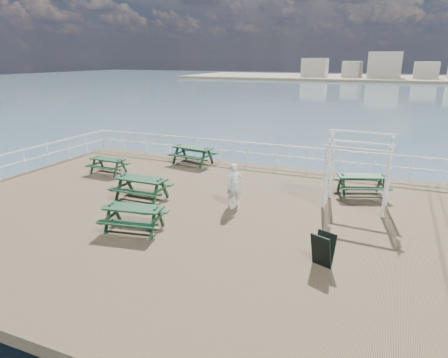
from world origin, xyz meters
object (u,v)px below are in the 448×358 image
picnic_table_b (193,152)px  picnic_table_c (362,181)px  picnic_table_a (141,184)px  trellis_arbor (357,174)px  picnic_table_d (108,163)px  picnic_table_e (134,213)px  person (234,185)px

picnic_table_b → picnic_table_c: picnic_table_b is taller
picnic_table_a → picnic_table_c: picnic_table_a is taller
picnic_table_a → trellis_arbor: size_ratio=0.71×
picnic_table_d → trellis_arbor: (10.80, -0.08, 0.70)m
picnic_table_e → person: size_ratio=1.28×
picnic_table_c → person: (-4.06, -3.01, 0.20)m
picnic_table_e → picnic_table_d: bearing=125.3°
picnic_table_b → picnic_table_e: size_ratio=1.11×
picnic_table_a → picnic_table_c: size_ratio=0.86×
picnic_table_d → trellis_arbor: 10.82m
person → picnic_table_c: bearing=3.7°
person → trellis_arbor: bearing=-10.9°
trellis_arbor → picnic_table_c: bearing=89.6°
picnic_table_c → picnic_table_d: picnic_table_c is taller
picnic_table_a → trellis_arbor: 7.75m
trellis_arbor → picnic_table_a: bearing=-158.8°
picnic_table_a → picnic_table_c: 8.35m
trellis_arbor → person: 4.28m
picnic_table_e → person: 3.75m
picnic_table_b → trellis_arbor: 8.62m
trellis_arbor → person: trellis_arbor is taller
picnic_table_a → picnic_table_e: bearing=-60.3°
picnic_table_c → picnic_table_d: (-10.91, -1.34, -0.07)m
picnic_table_b → picnic_table_d: 4.11m
picnic_table_c → person: size_ratio=1.44×
picnic_table_d → picnic_table_e: 6.81m
picnic_table_e → picnic_table_c: bearing=35.5°
picnic_table_b → trellis_arbor: size_ratio=0.81×
picnic_table_b → trellis_arbor: (8.02, -3.11, 0.58)m
picnic_table_b → picnic_table_e: 8.09m
picnic_table_a → picnic_table_c: (7.49, 3.69, -0.02)m
picnic_table_e → trellis_arbor: 7.66m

